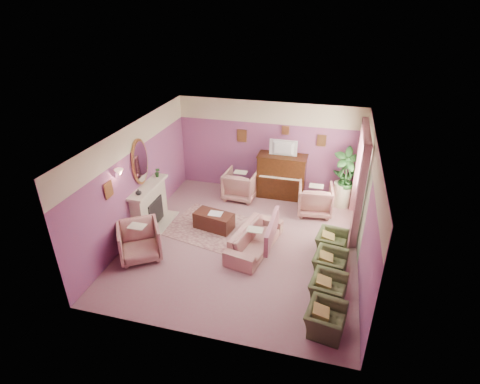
% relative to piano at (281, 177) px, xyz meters
% --- Properties ---
extents(floor, '(5.50, 6.00, 0.01)m').
position_rel_piano_xyz_m(floor, '(-0.50, -2.68, -0.65)').
color(floor, gray).
rests_on(floor, ground).
extents(ceiling, '(5.50, 6.00, 0.01)m').
position_rel_piano_xyz_m(ceiling, '(-0.50, -2.68, 2.15)').
color(ceiling, white).
rests_on(ceiling, wall_back).
extents(wall_back, '(5.50, 0.02, 2.80)m').
position_rel_piano_xyz_m(wall_back, '(-0.50, 0.32, 0.75)').
color(wall_back, '#79477E').
rests_on(wall_back, floor).
extents(wall_front, '(5.50, 0.02, 2.80)m').
position_rel_piano_xyz_m(wall_front, '(-0.50, -5.68, 0.75)').
color(wall_front, '#79477E').
rests_on(wall_front, floor).
extents(wall_left, '(0.02, 6.00, 2.80)m').
position_rel_piano_xyz_m(wall_left, '(-3.25, -2.68, 0.75)').
color(wall_left, '#79477E').
rests_on(wall_left, floor).
extents(wall_right, '(0.02, 6.00, 2.80)m').
position_rel_piano_xyz_m(wall_right, '(2.25, -2.68, 0.75)').
color(wall_right, '#79477E').
rests_on(wall_right, floor).
extents(picture_rail_band, '(5.50, 0.01, 0.65)m').
position_rel_piano_xyz_m(picture_rail_band, '(-0.50, 0.31, 1.82)').
color(picture_rail_band, beige).
rests_on(picture_rail_band, wall_back).
extents(stripe_panel, '(0.01, 3.00, 2.15)m').
position_rel_piano_xyz_m(stripe_panel, '(2.23, -1.38, 0.42)').
color(stripe_panel, '#A3B68E').
rests_on(stripe_panel, wall_right).
extents(fireplace_surround, '(0.30, 1.40, 1.10)m').
position_rel_piano_xyz_m(fireplace_surround, '(-3.09, -2.48, -0.10)').
color(fireplace_surround, beige).
rests_on(fireplace_surround, floor).
extents(fireplace_inset, '(0.18, 0.72, 0.68)m').
position_rel_piano_xyz_m(fireplace_inset, '(-2.99, -2.48, -0.25)').
color(fireplace_inset, black).
rests_on(fireplace_inset, floor).
extents(fire_ember, '(0.06, 0.54, 0.10)m').
position_rel_piano_xyz_m(fire_ember, '(-2.95, -2.48, -0.43)').
color(fire_ember, orange).
rests_on(fire_ember, floor).
extents(mantel_shelf, '(0.40, 1.55, 0.07)m').
position_rel_piano_xyz_m(mantel_shelf, '(-3.06, -2.48, 0.47)').
color(mantel_shelf, beige).
rests_on(mantel_shelf, fireplace_surround).
extents(hearth, '(0.55, 1.50, 0.02)m').
position_rel_piano_xyz_m(hearth, '(-2.89, -2.48, -0.64)').
color(hearth, beige).
rests_on(hearth, floor).
extents(mirror_frame, '(0.04, 0.72, 1.20)m').
position_rel_piano_xyz_m(mirror_frame, '(-3.20, -2.48, 1.15)').
color(mirror_frame, '#AC7B41').
rests_on(mirror_frame, wall_left).
extents(mirror_glass, '(0.01, 0.60, 1.06)m').
position_rel_piano_xyz_m(mirror_glass, '(-3.17, -2.48, 1.15)').
color(mirror_glass, white).
rests_on(mirror_glass, wall_left).
extents(sconce_shade, '(0.20, 0.20, 0.16)m').
position_rel_piano_xyz_m(sconce_shade, '(-3.12, -3.53, 1.33)').
color(sconce_shade, '#DCAA8A').
rests_on(sconce_shade, wall_left).
extents(piano, '(1.40, 0.60, 1.30)m').
position_rel_piano_xyz_m(piano, '(0.00, 0.00, 0.00)').
color(piano, '#391C0B').
rests_on(piano, floor).
extents(piano_keyshelf, '(1.30, 0.12, 0.06)m').
position_rel_piano_xyz_m(piano_keyshelf, '(-0.00, -0.35, 0.07)').
color(piano_keyshelf, '#391C0B').
rests_on(piano_keyshelf, piano).
extents(piano_keys, '(1.20, 0.08, 0.02)m').
position_rel_piano_xyz_m(piano_keys, '(0.00, -0.35, 0.11)').
color(piano_keys, beige).
rests_on(piano_keys, piano).
extents(piano_top, '(1.45, 0.65, 0.04)m').
position_rel_piano_xyz_m(piano_top, '(0.00, 0.00, 0.66)').
color(piano_top, '#391C0B').
rests_on(piano_top, piano).
extents(television, '(0.80, 0.12, 0.48)m').
position_rel_piano_xyz_m(television, '(0.00, -0.05, 0.95)').
color(television, black).
rests_on(television, piano).
extents(print_back_left, '(0.30, 0.03, 0.38)m').
position_rel_piano_xyz_m(print_back_left, '(-1.30, 0.28, 1.07)').
color(print_back_left, '#AC7B41').
rests_on(print_back_left, wall_back).
extents(print_back_right, '(0.26, 0.03, 0.34)m').
position_rel_piano_xyz_m(print_back_right, '(1.05, 0.28, 1.13)').
color(print_back_right, '#AC7B41').
rests_on(print_back_right, wall_back).
extents(print_back_mid, '(0.22, 0.03, 0.26)m').
position_rel_piano_xyz_m(print_back_mid, '(0.00, 0.28, 1.35)').
color(print_back_mid, '#AC7B41').
rests_on(print_back_mid, wall_back).
extents(print_left_wall, '(0.03, 0.28, 0.36)m').
position_rel_piano_xyz_m(print_left_wall, '(-3.21, -3.88, 1.07)').
color(print_left_wall, '#AC7B41').
rests_on(print_left_wall, wall_left).
extents(window_blind, '(0.03, 1.40, 1.80)m').
position_rel_piano_xyz_m(window_blind, '(2.20, -1.13, 1.05)').
color(window_blind, beige).
rests_on(window_blind, wall_right).
extents(curtain_left, '(0.16, 0.34, 2.60)m').
position_rel_piano_xyz_m(curtain_left, '(2.12, -2.05, 0.65)').
color(curtain_left, '#A05C6B').
rests_on(curtain_left, floor).
extents(curtain_right, '(0.16, 0.34, 2.60)m').
position_rel_piano_xyz_m(curtain_right, '(2.12, -0.21, 0.65)').
color(curtain_right, '#A05C6B').
rests_on(curtain_right, floor).
extents(pelmet, '(0.16, 2.20, 0.16)m').
position_rel_piano_xyz_m(pelmet, '(2.12, -1.13, 1.91)').
color(pelmet, '#A05C6B').
rests_on(pelmet, wall_right).
extents(mantel_plant, '(0.16, 0.16, 0.28)m').
position_rel_piano_xyz_m(mantel_plant, '(-3.05, -1.93, 0.64)').
color(mantel_plant, '#1E491C').
rests_on(mantel_plant, mantel_shelf).
extents(mantel_vase, '(0.16, 0.16, 0.16)m').
position_rel_piano_xyz_m(mantel_vase, '(-3.05, -2.98, 0.58)').
color(mantel_vase, beige).
rests_on(mantel_vase, mantel_shelf).
extents(area_rug, '(2.83, 2.30, 0.01)m').
position_rel_piano_xyz_m(area_rug, '(-1.31, -2.26, -0.64)').
color(area_rug, '#A0726D').
rests_on(area_rug, floor).
extents(coffee_table, '(1.08, 0.69, 0.45)m').
position_rel_piano_xyz_m(coffee_table, '(-1.40, -2.24, -0.43)').
color(coffee_table, '#3F1E15').
rests_on(coffee_table, floor).
extents(table_paper, '(0.35, 0.28, 0.01)m').
position_rel_piano_xyz_m(table_paper, '(-1.35, -2.24, -0.20)').
color(table_paper, silver).
rests_on(table_paper, coffee_table).
extents(sofa, '(0.64, 1.91, 0.77)m').
position_rel_piano_xyz_m(sofa, '(-0.17, -2.85, -0.26)').
color(sofa, tan).
rests_on(sofa, floor).
extents(sofa_throw, '(0.10, 1.45, 0.53)m').
position_rel_piano_xyz_m(sofa_throw, '(0.23, -2.85, -0.05)').
color(sofa_throw, '#A05C6B').
rests_on(sofa_throw, sofa).
extents(floral_armchair_left, '(0.91, 0.91, 0.95)m').
position_rel_piano_xyz_m(floral_armchair_left, '(-1.16, -0.41, -0.18)').
color(floral_armchair_left, tan).
rests_on(floral_armchair_left, floor).
extents(floral_armchair_right, '(0.91, 0.91, 0.95)m').
position_rel_piano_xyz_m(floral_armchair_right, '(1.07, -0.76, -0.18)').
color(floral_armchair_right, tan).
rests_on(floral_armchair_right, floor).
extents(floral_armchair_front, '(0.91, 0.91, 0.95)m').
position_rel_piano_xyz_m(floral_armchair_front, '(-2.68, -3.83, -0.18)').
color(floral_armchair_front, tan).
rests_on(floral_armchair_front, floor).
extents(olive_chair_a, '(0.54, 0.77, 0.66)m').
position_rel_piano_xyz_m(olive_chair_a, '(1.61, -4.96, -0.32)').
color(olive_chair_a, '#49572E').
rests_on(olive_chair_a, floor).
extents(olive_chair_b, '(0.54, 0.77, 0.66)m').
position_rel_piano_xyz_m(olive_chair_b, '(1.61, -4.14, -0.32)').
color(olive_chair_b, '#49572E').
rests_on(olive_chair_b, floor).
extents(olive_chair_c, '(0.54, 0.77, 0.66)m').
position_rel_piano_xyz_m(olive_chair_c, '(1.61, -3.32, -0.32)').
color(olive_chair_c, '#49572E').
rests_on(olive_chair_c, floor).
extents(olive_chair_d, '(0.54, 0.77, 0.66)m').
position_rel_piano_xyz_m(olive_chair_d, '(1.61, -2.50, -0.32)').
color(olive_chair_d, '#49572E').
rests_on(olive_chair_d, floor).
extents(side_table, '(0.52, 0.52, 0.70)m').
position_rel_piano_xyz_m(side_table, '(1.79, -0.10, -0.30)').
color(side_table, beige).
rests_on(side_table, floor).
extents(side_plant_big, '(0.30, 0.30, 0.34)m').
position_rel_piano_xyz_m(side_plant_big, '(1.79, -0.10, 0.22)').
color(side_plant_big, '#1E491C').
rests_on(side_plant_big, side_table).
extents(side_plant_small, '(0.16, 0.16, 0.28)m').
position_rel_piano_xyz_m(side_plant_small, '(1.91, -0.20, 0.19)').
color(side_plant_small, '#1E491C').
rests_on(side_plant_small, side_table).
extents(palm_pot, '(0.34, 0.34, 0.34)m').
position_rel_piano_xyz_m(palm_pot, '(1.82, -0.16, -0.48)').
color(palm_pot, '#AB6239').
rests_on(palm_pot, floor).
extents(palm_plant, '(0.76, 0.76, 1.44)m').
position_rel_piano_xyz_m(palm_plant, '(1.82, -0.16, 0.41)').
color(palm_plant, '#1E491C').
rests_on(palm_plant, palm_pot).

